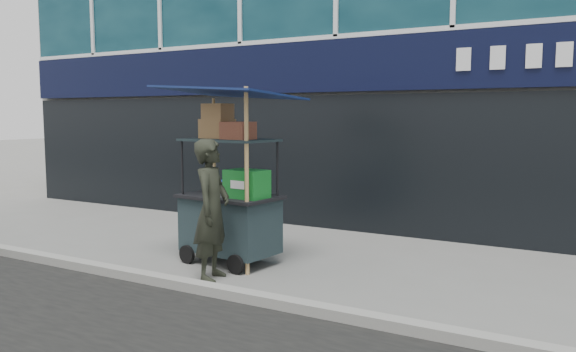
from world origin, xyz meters
The scene contains 4 objects.
ground centered at (0.00, 0.00, 0.00)m, with size 80.00×80.00×0.00m, color slate.
curb centered at (0.00, -0.20, 0.06)m, with size 80.00×0.18×0.12m, color gray.
vendor_cart centered at (-0.28, 1.07, 0.86)m, with size 1.94×1.48×2.45m.
vendor_man centered at (-0.02, 0.32, 0.88)m, with size 0.64×0.42×1.75m, color black.
Camera 1 is at (4.16, -5.18, 2.03)m, focal length 35.00 mm.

